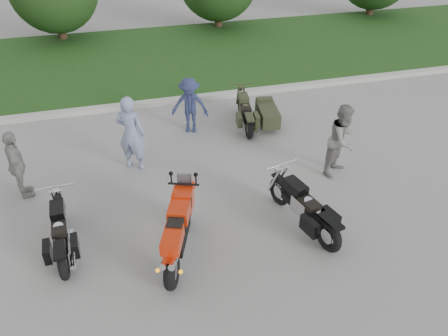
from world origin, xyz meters
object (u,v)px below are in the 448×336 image
object	(u,v)px
sportbike_red	(178,230)
cruiser_sidecar	(258,114)
cruiser_left	(61,235)
person_grey	(342,140)
person_denim	(190,106)
cruiser_right	(306,210)
person_stripe	(131,133)
person_back	(17,165)

from	to	relation	value
sportbike_red	cruiser_sidecar	bearing A→B (deg)	75.53
sportbike_red	cruiser_sidecar	world-z (taller)	sportbike_red
cruiser_left	sportbike_red	bearing A→B (deg)	-21.44
person_grey	person_denim	distance (m)	4.21
sportbike_red	person_denim	bearing A→B (deg)	96.01
person_denim	cruiser_left	bearing A→B (deg)	-108.13
cruiser_left	cruiser_sidecar	world-z (taller)	cruiser_sidecar
cruiser_sidecar	person_denim	world-z (taller)	person_denim
sportbike_red	cruiser_right	bearing A→B (deg)	22.72
sportbike_red	person_denim	world-z (taller)	person_denim
cruiser_right	person_denim	bearing A→B (deg)	93.30
person_stripe	cruiser_left	bearing A→B (deg)	87.92
sportbike_red	person_denim	size ratio (longest dim) A/B	1.35
person_stripe	sportbike_red	bearing A→B (deg)	128.12
person_grey	person_back	xyz separation A→B (m)	(-7.20, 1.01, -0.08)
person_back	sportbike_red	bearing A→B (deg)	-144.47
cruiser_right	person_grey	distance (m)	2.37
cruiser_right	person_grey	size ratio (longest dim) A/B	1.28
cruiser_right	person_stripe	size ratio (longest dim) A/B	1.19
sportbike_red	person_grey	bearing A→B (deg)	43.14
sportbike_red	cruiser_sidecar	size ratio (longest dim) A/B	1.01
cruiser_left	person_denim	bearing A→B (deg)	47.59
person_stripe	cruiser_right	bearing A→B (deg)	163.69
cruiser_right	person_stripe	bearing A→B (deg)	120.78
cruiser_sidecar	person_back	world-z (taller)	person_back
sportbike_red	cruiser_left	size ratio (longest dim) A/B	1.02
cruiser_right	person_back	size ratio (longest dim) A/B	1.40
sportbike_red	person_grey	distance (m)	4.58
person_grey	person_denim	bearing A→B (deg)	101.93
cruiser_right	cruiser_left	bearing A→B (deg)	159.47
cruiser_sidecar	person_stripe	bearing A→B (deg)	-152.87
cruiser_left	cruiser_right	distance (m)	4.71
cruiser_right	person_stripe	xyz separation A→B (m)	(-3.07, 3.17, 0.50)
person_denim	person_back	distance (m)	4.62
person_grey	person_denim	size ratio (longest dim) A/B	1.11
sportbike_red	cruiser_right	distance (m)	2.59
person_denim	person_back	size ratio (longest dim) A/B	0.99
person_back	person_grey	bearing A→B (deg)	-109.52
cruiser_sidecar	person_grey	distance (m)	2.97
sportbike_red	person_back	xyz separation A→B (m)	(-2.98, 2.78, 0.18)
cruiser_left	person_back	xyz separation A→B (m)	(-0.90, 2.08, 0.39)
cruiser_sidecar	person_grey	bearing A→B (deg)	-59.56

